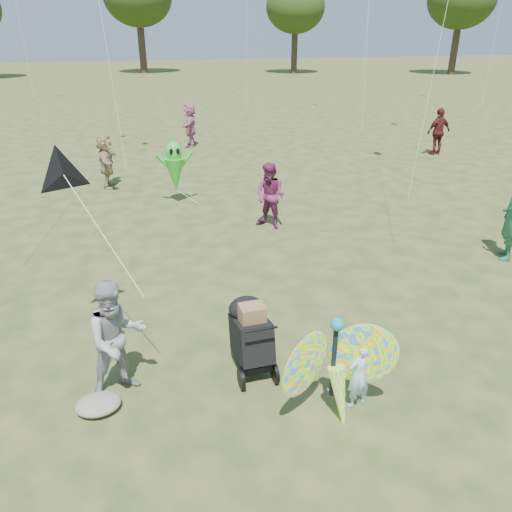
{
  "coord_description": "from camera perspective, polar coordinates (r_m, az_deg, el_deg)",
  "views": [
    {
      "loc": [
        -2.23,
        -5.63,
        4.48
      ],
      "look_at": [
        -0.2,
        1.5,
        1.1
      ],
      "focal_mm": 35.0,
      "sensor_mm": 36.0,
      "label": 1
    }
  ],
  "objects": [
    {
      "name": "child_girl",
      "position": [
        6.63,
        11.66,
        -13.19
      ],
      "size": [
        0.39,
        0.3,
        0.96
      ],
      "primitive_type": "imported",
      "rotation": [
        0.0,
        0.0,
        3.38
      ],
      "color": "#AED6F7",
      "rests_on": "ground"
    },
    {
      "name": "crowd_j",
      "position": [
        21.46,
        -7.54,
        14.63
      ],
      "size": [
        0.94,
        1.71,
        1.75
      ],
      "primitive_type": "imported",
      "rotation": [
        0.0,
        0.0,
        4.44
      ],
      "color": "#C26E8B",
      "rests_on": "ground"
    },
    {
      "name": "tree_line",
      "position": [
        51.02,
        -10.38,
        26.82
      ],
      "size": [
        91.78,
        33.6,
        10.79
      ],
      "color": "#3A2D21",
      "rests_on": "ground"
    },
    {
      "name": "delta_kite_rig",
      "position": [
        7.64,
        -21.15,
        8.66
      ],
      "size": [
        1.34,
        1.88,
        1.7
      ],
      "color": "black",
      "rests_on": "ground"
    },
    {
      "name": "crowd_h",
      "position": [
        21.01,
        20.13,
        13.2
      ],
      "size": [
        1.08,
        0.57,
        1.77
      ],
      "primitive_type": "imported",
      "rotation": [
        0.0,
        0.0,
        3.28
      ],
      "color": "#4F1A1B",
      "rests_on": "ground"
    },
    {
      "name": "butterfly_kite",
      "position": [
        6.32,
        9.17,
        -12.86
      ],
      "size": [
        1.74,
        0.75,
        1.6
      ],
      "color": "orange",
      "rests_on": "ground"
    },
    {
      "name": "adult_man",
      "position": [
        6.79,
        -15.61,
        -9.11
      ],
      "size": [
        0.96,
        0.85,
        1.65
      ],
      "primitive_type": "imported",
      "rotation": [
        0.0,
        0.0,
        0.32
      ],
      "color": "#96969B",
      "rests_on": "ground"
    },
    {
      "name": "ground",
      "position": [
        7.54,
        4.7,
        -12.07
      ],
      "size": [
        160.0,
        160.0,
        0.0
      ],
      "primitive_type": "plane",
      "color": "#51592B",
      "rests_on": "ground"
    },
    {
      "name": "crowd_d",
      "position": [
        16.12,
        -16.74,
        10.34
      ],
      "size": [
        0.63,
        1.55,
        1.63
      ],
      "primitive_type": "imported",
      "rotation": [
        0.0,
        0.0,
        1.47
      ],
      "color": "tan",
      "rests_on": "ground"
    },
    {
      "name": "alien_kite",
      "position": [
        14.09,
        -9.25,
        9.75
      ],
      "size": [
        1.12,
        0.69,
        1.74
      ],
      "color": "green",
      "rests_on": "ground"
    },
    {
      "name": "crowd_e",
      "position": [
        12.15,
        1.64,
        6.86
      ],
      "size": [
        0.97,
        0.99,
        1.6
      ],
      "primitive_type": "imported",
      "rotation": [
        0.0,
        0.0,
        5.44
      ],
      "color": "#752753",
      "rests_on": "ground"
    },
    {
      "name": "grey_bag",
      "position": [
        6.98,
        -17.59,
        -15.85
      ],
      "size": [
        0.58,
        0.47,
        0.18
      ],
      "primitive_type": "ellipsoid",
      "color": "gray",
      "rests_on": "ground"
    },
    {
      "name": "jogging_stroller",
      "position": [
        7.07,
        -0.64,
        -8.68
      ],
      "size": [
        0.53,
        1.06,
        1.09
      ],
      "rotation": [
        0.0,
        0.0,
        0.01
      ],
      "color": "black",
      "rests_on": "ground"
    }
  ]
}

